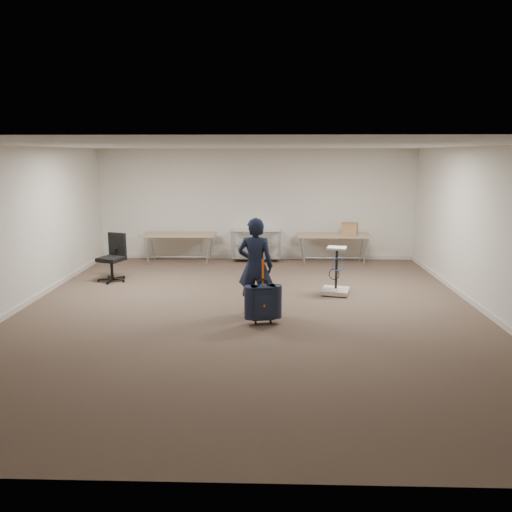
{
  "coord_description": "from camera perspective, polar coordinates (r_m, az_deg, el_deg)",
  "views": [
    {
      "loc": [
        0.36,
        -8.15,
        2.67
      ],
      "look_at": [
        0.11,
        0.3,
        0.93
      ],
      "focal_mm": 35.0,
      "sensor_mm": 36.0,
      "label": 1
    }
  ],
  "objects": [
    {
      "name": "cardboard_box",
      "position": [
        12.45,
        10.65,
        3.1
      ],
      "size": [
        0.44,
        0.38,
        0.28
      ],
      "primitive_type": "cube",
      "rotation": [
        0.0,
        0.0,
        -0.29
      ],
      "color": "#A0844A",
      "rests_on": "folding_table_right"
    },
    {
      "name": "person",
      "position": [
        8.35,
        -0.08,
        -1.16
      ],
      "size": [
        0.64,
        0.46,
        1.64
      ],
      "primitive_type": "imported",
      "rotation": [
        0.0,
        0.0,
        3.02
      ],
      "color": "black",
      "rests_on": "ground"
    },
    {
      "name": "wire_shelf",
      "position": [
        12.55,
        0.02,
        1.38
      ],
      "size": [
        1.22,
        0.47,
        0.8
      ],
      "color": "silver",
      "rests_on": "ground"
    },
    {
      "name": "suitcase",
      "position": [
        7.94,
        0.81,
        -5.31
      ],
      "size": [
        0.42,
        0.29,
        1.05
      ],
      "color": "black",
      "rests_on": "ground"
    },
    {
      "name": "ground",
      "position": [
        8.58,
        -0.8,
        -6.51
      ],
      "size": [
        9.0,
        9.0,
        0.0
      ],
      "primitive_type": "plane",
      "color": "#48352C",
      "rests_on": "ground"
    },
    {
      "name": "folding_table_left",
      "position": [
        12.47,
        -8.78,
        2.28
      ],
      "size": [
        1.8,
        0.75,
        0.73
      ],
      "color": "#9A7A5E",
      "rests_on": "ground"
    },
    {
      "name": "folding_table_right",
      "position": [
        12.36,
        8.84,
        2.2
      ],
      "size": [
        1.8,
        0.75,
        0.73
      ],
      "color": "#9A7A5E",
      "rests_on": "ground"
    },
    {
      "name": "equipment_cart",
      "position": [
        9.76,
        9.1,
        -2.93
      ],
      "size": [
        0.61,
        0.61,
        0.92
      ],
      "color": "beige",
      "rests_on": "ground"
    },
    {
      "name": "office_chair",
      "position": [
        11.06,
        -16.02,
        -1.17
      ],
      "size": [
        0.61,
        0.62,
        1.01
      ],
      "color": "black",
      "rests_on": "ground"
    },
    {
      "name": "room_shell",
      "position": [
        9.89,
        -0.45,
        -3.74
      ],
      "size": [
        8.0,
        9.0,
        9.0
      ],
      "color": "beige",
      "rests_on": "ground"
    }
  ]
}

